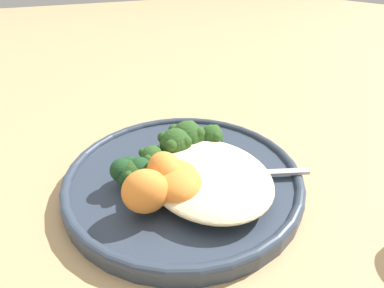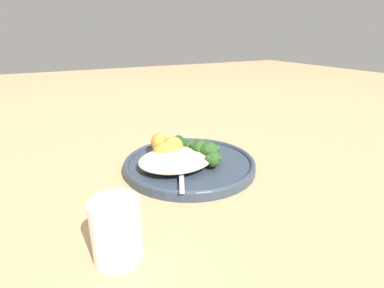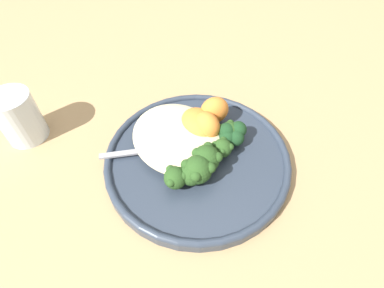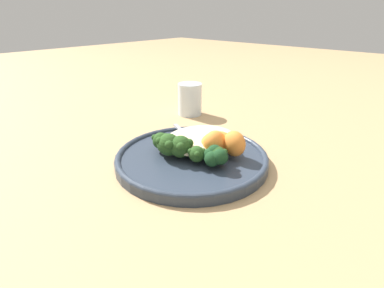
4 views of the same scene
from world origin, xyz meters
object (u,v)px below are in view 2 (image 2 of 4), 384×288
spoon (181,173)px  water_glass (116,230)px  sweet_potato_chunk_2 (173,147)px  plate (188,164)px  broccoli_stalk_1 (200,157)px  sweet_potato_chunk_0 (159,143)px  sweet_potato_chunk_1 (168,150)px  broccoli_stalk_2 (203,153)px  broccoli_stalk_3 (199,150)px  kale_tuft (179,144)px  broccoli_stalk_0 (207,160)px  broccoli_stalk_4 (188,151)px  quinoa_mound (176,160)px  broccoli_stalk_5 (178,149)px

spoon → water_glass: bearing=-23.6°
sweet_potato_chunk_2 → plate: bearing=-58.7°
broccoli_stalk_1 → sweet_potato_chunk_0: 0.11m
sweet_potato_chunk_1 → broccoli_stalk_2: bearing=-40.0°
sweet_potato_chunk_0 → sweet_potato_chunk_1: size_ratio=0.72×
plate → water_glass: 0.29m
water_glass → broccoli_stalk_1: bearing=38.3°
broccoli_stalk_3 → kale_tuft: size_ratio=1.75×
broccoli_stalk_0 → broccoli_stalk_3: size_ratio=1.00×
broccoli_stalk_4 → spoon: 0.09m
broccoli_stalk_1 → kale_tuft: size_ratio=2.46×
broccoli_stalk_4 → sweet_potato_chunk_0: sweet_potato_chunk_0 is taller
broccoli_stalk_2 → spoon: 0.08m
broccoli_stalk_1 → sweet_potato_chunk_0: (-0.06, 0.09, 0.01)m
plate → sweet_potato_chunk_0: size_ratio=6.07×
broccoli_stalk_1 → broccoli_stalk_2: bearing=43.6°
broccoli_stalk_0 → kale_tuft: bearing=133.8°
plate → broccoli_stalk_3: bearing=-8.1°
kale_tuft → broccoli_stalk_4: bearing=-88.4°
broccoli_stalk_3 → sweet_potato_chunk_2: sweet_potato_chunk_2 is taller
broccoli_stalk_4 → plate: bearing=-153.9°
plate → broccoli_stalk_2: bearing=-40.3°
plate → quinoa_mound: (-0.04, -0.01, 0.02)m
broccoli_stalk_5 → sweet_potato_chunk_2: bearing=119.2°
broccoli_stalk_0 → sweet_potato_chunk_1: (-0.05, 0.08, 0.00)m
broccoli_stalk_2 → broccoli_stalk_4: size_ratio=1.38×
kale_tuft → plate: bearing=-97.1°
sweet_potato_chunk_1 → kale_tuft: bearing=37.4°
sweet_potato_chunk_0 → spoon: sweet_potato_chunk_0 is taller
broccoli_stalk_3 → broccoli_stalk_1: bearing=-122.7°
broccoli_stalk_0 → broccoli_stalk_2: bearing=114.6°
broccoli_stalk_2 → kale_tuft: 0.09m
sweet_potato_chunk_1 → plate: bearing=-39.8°
broccoli_stalk_3 → sweet_potato_chunk_2: (-0.05, 0.04, 0.00)m
broccoli_stalk_1 → sweet_potato_chunk_1: sweet_potato_chunk_1 is taller
sweet_potato_chunk_0 → kale_tuft: (0.05, -0.00, -0.01)m
quinoa_mound → broccoli_stalk_1: size_ratio=1.33×
plate → broccoli_stalk_2: 0.04m
quinoa_mound → broccoli_stalk_1: bearing=-14.9°
broccoli_stalk_4 → water_glass: water_glass is taller
broccoli_stalk_0 → sweet_potato_chunk_1: bearing=162.8°
sweet_potato_chunk_2 → kale_tuft: bearing=43.5°
broccoli_stalk_5 → sweet_potato_chunk_0: 0.05m
plate → broccoli_stalk_3: broccoli_stalk_3 is taller
broccoli_stalk_1 → kale_tuft: 0.09m
broccoli_stalk_5 → kale_tuft: size_ratio=2.43×
sweet_potato_chunk_0 → sweet_potato_chunk_1: 0.04m
broccoli_stalk_0 → broccoli_stalk_3: 0.05m
quinoa_mound → spoon: (-0.01, -0.05, -0.01)m
broccoli_stalk_5 → sweet_potato_chunk_2: 0.02m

